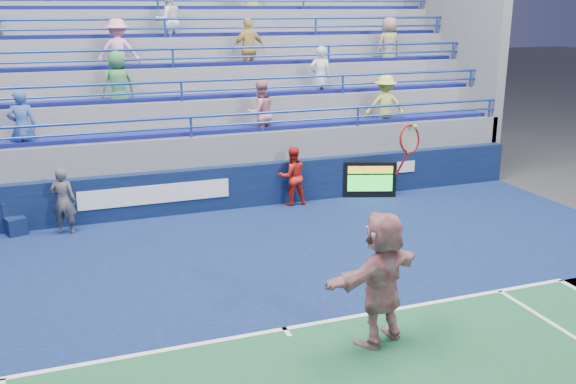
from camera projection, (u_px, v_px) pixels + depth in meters
name	position (u px, v px, depth m)	size (l,w,h in m)	color
ground	(285.00, 330.00, 10.13)	(120.00, 120.00, 0.00)	#333538
sponsor_wall	(195.00, 191.00, 15.84)	(18.00, 0.32, 1.10)	#0A143C
bleacher_stand	(167.00, 125.00, 18.96)	(18.00, 5.60, 6.13)	slate
serve_speed_board	(370.00, 180.00, 17.08)	(1.37, 0.60, 0.97)	black
judge_chair	(16.00, 225.00, 14.32)	(0.52, 0.53, 0.72)	#0D1A3F
tennis_player	(382.00, 278.00, 9.50)	(2.02, 1.29, 3.33)	silver
line_judge	(63.00, 201.00, 14.26)	(0.56, 0.36, 1.52)	#141D39
ball_girl	(292.00, 176.00, 16.35)	(0.74, 0.58, 1.52)	red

